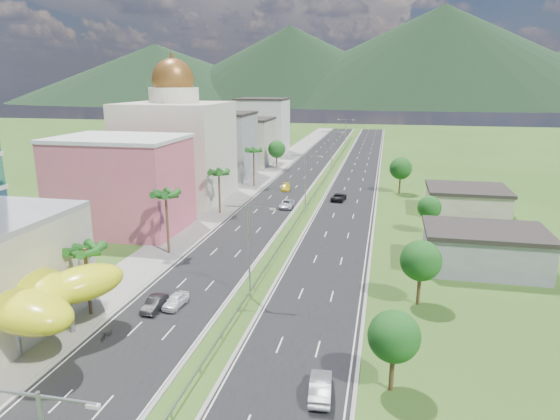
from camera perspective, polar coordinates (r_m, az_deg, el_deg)
The scene contains 34 objects.
ground at distance 50.48m, azimuth -6.56°, elevation -14.41°, with size 500.00×500.00×0.00m, color #2D5119.
road_left at distance 135.75m, azimuth 2.48°, elevation 4.26°, with size 11.00×260.00×0.04m, color black.
road_right at distance 134.13m, azimuth 8.82°, elevation 3.97°, with size 11.00×260.00×0.04m, color black.
sidewalk_left at distance 137.61m, azimuth -1.44°, elevation 4.42°, with size 7.00×260.00×0.12m, color gray.
median_guardrail at distance 117.07m, azimuth 4.63°, elevation 2.84°, with size 0.10×216.06×0.76m.
streetlight_median_b at distance 56.55m, azimuth -3.55°, elevation -3.61°, with size 6.04×0.25×11.00m.
streetlight_median_c at distance 94.52m, azimuth 2.94°, elevation 3.83°, with size 6.04×0.25×11.00m.
streetlight_median_d at distance 138.61m, azimuth 5.94°, elevation 7.22°, with size 6.04×0.25×11.00m.
streetlight_median_e at distance 183.14m, azimuth 7.50°, elevation 8.96°, with size 6.04×0.25×11.00m.
lime_canopy at distance 54.73m, azimuth -28.64°, elevation -8.06°, with size 18.00×15.00×7.40m.
pink_shophouse at distance 86.79m, azimuth -17.66°, elevation 2.69°, with size 20.00×15.00×15.00m, color #DA5970.
domed_building at distance 106.47m, azimuth -11.74°, elevation 7.27°, with size 20.00×20.00×28.70m.
midrise_grey at distance 129.66m, azimuth -6.83°, elevation 7.25°, with size 16.00×15.00×16.00m, color gray.
midrise_beige at distance 150.67m, azimuth -4.12°, elevation 7.76°, with size 16.00×15.00×13.00m, color #A99E8B.
midrise_white at distance 172.50m, azimuth -2.00°, elevation 9.49°, with size 16.00×15.00×18.00m, color silver.
shed_near at distance 71.48m, azimuth 22.28°, elevation -4.37°, with size 15.00×10.00×5.00m, color gray.
shed_far at distance 100.41m, azimuth 20.54°, elevation 0.89°, with size 14.00×12.00×4.40m, color #A99E8B.
palm_tree_b at distance 55.83m, azimuth -21.42°, elevation -4.54°, with size 3.60×3.60×8.10m.
palm_tree_c at distance 72.23m, azimuth -12.93°, elevation 1.51°, with size 3.60×3.60×9.60m.
palm_tree_d at distance 93.31m, azimuth -7.01°, elevation 4.09°, with size 3.60×3.60×8.60m.
palm_tree_e at distance 116.80m, azimuth -3.04°, elevation 6.67°, with size 3.60×3.60×9.40m.
leafy_tree_lfar at distance 141.24m, azimuth -0.38°, elevation 6.96°, with size 4.90×4.90×8.05m.
leafy_tree_ra at distance 41.65m, azimuth 12.90°, elevation -13.92°, with size 4.20×4.20×6.90m.
leafy_tree_rb at distance 57.21m, azimuth 15.80°, elevation -5.61°, with size 4.55×4.55×7.47m.
leafy_tree_rc at distance 84.45m, azimuth 16.71°, elevation 0.26°, with size 3.85×3.85×6.33m.
leafy_tree_rd at distance 113.33m, azimuth 13.63°, elevation 4.64°, with size 4.90×4.90×8.05m.
mountain_ridge at distance 494.39m, azimuth 17.63°, elevation 11.12°, with size 860.00×140.00×90.00m, color black, non-canonical shape.
car_white_near_left at distance 57.39m, azimuth -11.84°, elevation -10.08°, with size 1.66×4.11×1.40m, color white.
car_dark_left at distance 57.18m, azimuth -14.14°, elevation -10.30°, with size 1.51×4.32×1.42m, color black.
car_silver_mid_left at distance 98.17m, azimuth 0.81°, elevation 0.70°, with size 2.51×5.44×1.51m, color #B5B7BE.
car_yellow_far_left at distance 114.11m, azimuth 0.67°, elevation 2.63°, with size 1.90×4.67×1.35m, color yellow.
car_silver_right at distance 42.08m, azimuth 4.64°, elevation -19.50°, with size 1.70×4.88×1.61m, color #9FA1A7.
car_dark_far_right at distance 104.96m, azimuth 6.73°, elevation 1.51°, with size 2.51×5.44×1.51m, color black.
motorcycle at distance 52.63m, azimuth -19.22°, elevation -13.14°, with size 0.55×1.83×1.17m, color black.
Camera 1 is at (14.60, -41.70, 24.42)m, focal length 32.00 mm.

